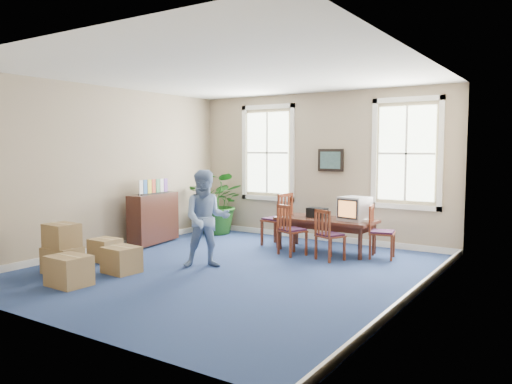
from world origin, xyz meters
The scene contains 25 objects.
floor centered at (0.00, 0.00, 0.00)m, with size 6.50×6.50×0.00m, color navy.
ceiling centered at (0.00, 0.00, 3.20)m, with size 6.50×6.50×0.00m, color white.
wall_back centered at (0.00, 3.25, 1.60)m, with size 6.50×6.50×0.00m, color tan.
wall_front centered at (0.00, -3.25, 1.60)m, with size 6.50×6.50×0.00m, color tan.
wall_left centered at (-3.00, 0.00, 1.60)m, with size 6.50×6.50×0.00m, color tan.
wall_right centered at (3.00, 0.00, 1.60)m, with size 6.50×6.50×0.00m, color tan.
baseboard_back centered at (0.00, 3.22, 0.06)m, with size 6.00×0.04×0.12m, color white.
baseboard_left centered at (-2.97, 0.00, 0.06)m, with size 0.04×6.50×0.12m, color white.
baseboard_right centered at (2.97, 0.00, 0.06)m, with size 0.04×6.50×0.12m, color white.
window_left centered at (-1.30, 3.23, 1.90)m, with size 1.40×0.12×2.20m, color white, non-canonical shape.
window_right centered at (1.90, 3.23, 1.90)m, with size 1.40×0.12×2.20m, color white, non-canonical shape.
wall_picture centered at (0.30, 3.20, 1.75)m, with size 0.58×0.06×0.48m, color black, non-canonical shape.
conference_table centered at (0.68, 2.19, 0.32)m, with size 1.90×0.86×0.65m, color #422017, non-canonical shape.
crt_tv centered at (1.24, 2.24, 0.87)m, with size 0.49×0.54×0.45m, color #B7B7BC, non-canonical shape.
game_console centered at (1.50, 2.19, 0.67)m, with size 0.14×0.18×0.04m, color white.
equipment_bag centered at (0.47, 2.24, 0.74)m, with size 0.38×0.25×0.19m, color black.
chair_near_left centered at (0.29, 1.55, 0.48)m, with size 0.43×0.43×0.96m, color maroon, non-canonical shape.
chair_near_right centered at (1.07, 1.55, 0.46)m, with size 0.41×0.41×0.92m, color maroon, non-canonical shape.
chair_end_left centered at (-0.44, 2.19, 0.55)m, with size 0.49×0.49×1.09m, color maroon, non-canonical shape.
chair_end_right centered at (1.81, 2.19, 0.48)m, with size 0.43×0.43×0.97m, color maroon, non-canonical shape.
man centered at (-0.44, -0.09, 0.82)m, with size 0.80×0.62×1.64m, color #7896C6.
credenza centered at (-2.66, 0.90, 0.51)m, with size 0.37×1.30×1.02m, color #422017.
brochure_rack centered at (-2.64, 0.90, 1.18)m, with size 0.13×0.73×0.32m, color #99999E, non-canonical shape.
potted_plant centered at (-2.27, 2.66, 0.73)m, with size 1.32×1.15×1.46m, color #194715.
cardboard_boxes centered at (-1.94, -1.56, 0.42)m, with size 1.47×1.47×0.84m, color #A4804F, non-canonical shape.
Camera 1 is at (4.79, -6.57, 2.00)m, focal length 35.00 mm.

